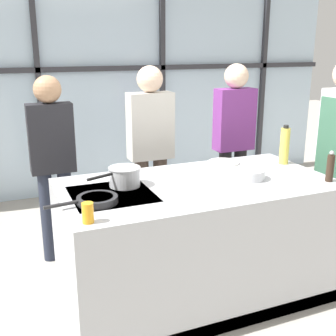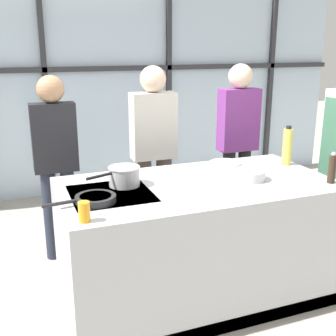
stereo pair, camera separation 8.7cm
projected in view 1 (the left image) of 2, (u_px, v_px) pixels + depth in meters
ground_plane at (196, 292)px, 3.21m from camera, size 18.00×18.00×0.00m
back_window_wall at (103, 80)px, 5.16m from camera, size 6.40×0.10×2.80m
demo_island at (197, 240)px, 3.08m from camera, size 1.92×1.00×0.88m
spectator_far_left at (53, 156)px, 3.49m from camera, size 0.36×0.22×1.59m
spectator_center_left at (151, 145)px, 3.80m from camera, size 0.40×0.23×1.65m
spectator_center_right at (234, 136)px, 4.11m from camera, size 0.39×0.23×1.65m
frying_pan at (96, 200)px, 2.57m from camera, size 0.45×0.25×0.04m
saucepan at (124, 176)px, 2.87m from camera, size 0.39×0.23×0.13m
white_plate at (224, 162)px, 3.44m from camera, size 0.26×0.26×0.01m
mixing_bowl at (249, 174)px, 3.03m from camera, size 0.23×0.23×0.07m
oil_bottle at (285, 146)px, 3.39m from camera, size 0.08×0.08×0.32m
pepper_grinder at (330, 167)px, 2.96m from camera, size 0.05×0.05×0.22m
juice_glass_near at (88, 213)px, 2.27m from camera, size 0.06×0.06×0.11m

